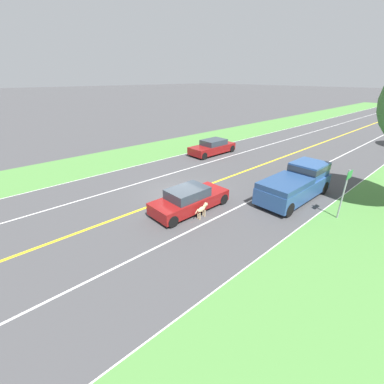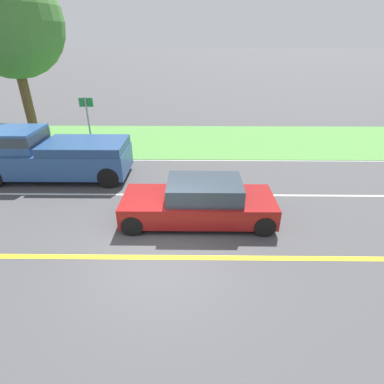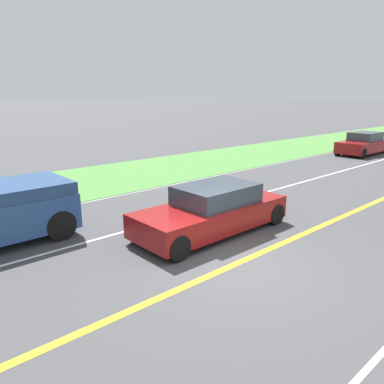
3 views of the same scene
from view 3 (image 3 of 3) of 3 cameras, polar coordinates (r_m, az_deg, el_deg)
name	(u,v)px [view 3 (image 3 of 3)]	position (r m, az deg, el deg)	size (l,w,h in m)	color
ground_plane	(238,263)	(8.82, 6.96, -10.73)	(400.00, 400.00, 0.00)	#424244
centre_divider_line	(238,263)	(8.82, 6.96, -10.71)	(0.18, 160.00, 0.01)	yellow
lane_edge_line_right	(92,201)	(14.11, -14.95, -1.27)	(0.14, 160.00, 0.01)	white
lane_dash_same_dir	(149,225)	(11.23, -6.64, -4.99)	(0.10, 160.00, 0.01)	white
grass_verge_right	(58,186)	(16.76, -19.69, 0.90)	(6.00, 160.00, 0.03)	#4C843D
ego_car	(213,211)	(10.45, 3.14, -2.84)	(1.82, 4.59, 1.34)	maroon
dog	(188,206)	(11.30, -0.62, -2.11)	(0.27, 1.03, 0.79)	#D1B784
car_trailing_near	(363,144)	(26.60, 24.66, 6.67)	(1.80, 4.24, 1.40)	maroon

